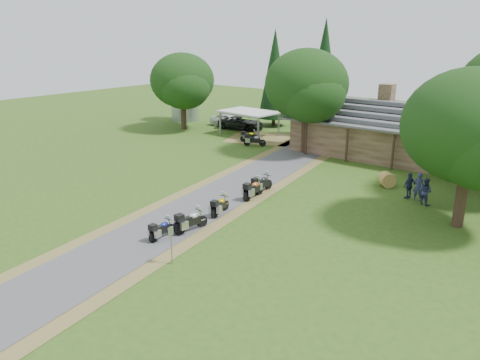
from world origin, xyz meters
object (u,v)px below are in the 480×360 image
Objects in this scene: hay_bale at (387,180)px; carport at (249,123)px; lodge at (413,131)px; motorcycle_row_b at (191,220)px; car_dark_suv at (241,120)px; car_white_sedan at (229,118)px; motorcycle_row_d at (254,188)px; motorcycle_carport_a at (250,136)px; motorcycle_carport_b at (255,139)px; motorcycle_row_e at (262,183)px; motorcycle_row_c at (220,204)px; motorcycle_row_a at (162,228)px; silo at (184,92)px.

carport is at bearing 156.10° from hay_bale.
motorcycle_row_b is (-4.29, -23.41, -1.78)m from lodge.
lodge is at bearing -101.02° from car_dark_suv.
motorcycle_row_d is (17.21, -18.48, -0.28)m from car_white_sedan.
motorcycle_carport_a is at bearing -142.18° from car_dark_suv.
motorcycle_row_e is at bearing -80.29° from motorcycle_carport_b.
lodge is 21.07m from motorcycle_row_c.
car_dark_suv is 23.47m from motorcycle_row_d.
motorcycle_row_d reaches higher than motorcycle_row_e.
motorcycle_row_a is at bearing -111.11° from hay_bale.
motorcycle_row_c is 20.24m from motorcycle_carport_a.
motorcycle_row_d is (24.12, -18.27, -2.80)m from silo.
silo is 3.46× the size of motorcycle_row_d.
motorcycle_carport_b is at bearing -140.93° from car_dark_suv.
motorcycle_row_b is at bearing -45.23° from silo.
silo is 1.21× the size of car_dark_suv.
lodge is 3.67× the size of car_white_sedan.
car_dark_suv is (2.23, -0.42, 0.13)m from car_white_sedan.
lodge is 9.30m from hay_bale.
car_white_sedan is at bearing 29.28° from motorcycle_row_a.
car_white_sedan is at bearing 157.56° from carport.
motorcycle_row_b reaches higher than motorcycle_carport_a.
silo reaches higher than lodge.
motorcycle_row_d is (0.07, 8.22, 0.11)m from motorcycle_row_a.
lodge is 12.38× the size of motorcycle_carport_a.
carport is at bearing -177.33° from lodge.
carport is (11.76, -2.22, -2.19)m from silo.
car_dark_suv reaches higher than car_white_sedan.
motorcycle_row_a is (14.92, -26.28, -0.53)m from car_dark_suv.
carport reaches higher than motorcycle_carport_b.
hay_bale is at bearing -70.10° from motorcycle_carport_a.
silo is at bearing 161.00° from hay_bale.
car_dark_suv is 5.51× the size of hay_bale.
silo is 32.80m from motorcycle_row_c.
motorcycle_row_a is at bearing -151.16° from car_white_sedan.
lodge is 10.75× the size of motorcycle_row_e.
motorcycle_row_e is at bearing -7.66° from motorcycle_row_c.
motorcycle_carport_b is (-8.76, 20.44, 0.08)m from motorcycle_row_a.
car_dark_suv is 22.30m from motorcycle_row_e.
motorcycle_row_b is at bearing -155.34° from car_dark_suv.
car_white_sedan is 5.58× the size of hay_bale.
motorcycle_carport_b is at bearing 19.75° from motorcycle_row_a.
car_dark_suv is 30.22m from motorcycle_row_a.
silo is at bearing 48.93° from motorcycle_row_d.
lodge reaches higher than motorcycle_carport_b.
motorcycle_row_c is at bearing -6.03° from motorcycle_row_a.
lodge is at bearing -19.79° from motorcycle_row_d.
motorcycle_row_b is (12.87, -22.61, -0.62)m from carport.
motorcycle_row_d reaches higher than motorcycle_row_a.
carport is at bearing 76.66° from motorcycle_carport_a.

